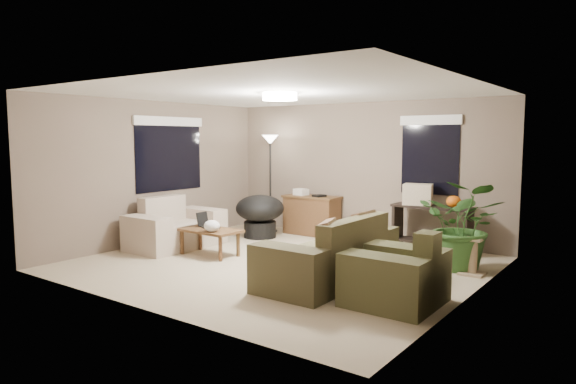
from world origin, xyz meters
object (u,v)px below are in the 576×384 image
Objects in this scene: console_table at (432,225)px; main_sofa at (333,258)px; papasan_chair at (260,213)px; houseplant at (464,235)px; desk at (312,215)px; loveseat at (175,230)px; cat_scratching_post at (473,259)px; floor_lamp at (270,151)px; armchair at (396,278)px; coffee_table at (210,233)px.

main_sofa is at bearing -99.00° from console_table.
houseplant is at bearing -2.38° from papasan_chair.
main_sofa is 3.22m from desk.
loveseat is at bearing -163.11° from houseplant.
papasan_chair is at bearing 175.10° from cat_scratching_post.
loveseat is 0.84× the size of floor_lamp.
houseplant is at bearing -16.75° from desk.
loveseat is 4.30m from console_table.
loveseat is 1.26× the size of houseplant.
main_sofa and loveseat have the same top height.
armchair reaches higher than cat_scratching_post.
desk is 3.58m from cat_scratching_post.
armchair is at bearing -93.90° from houseplant.
main_sofa is 1.73× the size of houseplant.
armchair is 0.79× the size of houseplant.
desk is at bearing 12.34° from floor_lamp.
papasan_chair is (-3.02, -0.76, 0.03)m from console_table.
loveseat is 4.67m from houseplant.
houseplant is 2.54× the size of cat_scratching_post.
floor_lamp is (-2.86, 2.33, 1.30)m from main_sofa.
armchair is 4.25m from papasan_chair.
main_sofa is at bearing 159.99° from armchair.
cat_scratching_post is at bearing 79.67° from armchair.
cat_scratching_post is at bearing -47.91° from console_table.
desk is at bearing 82.16° from coffee_table.
floor_lamp is (-0.86, -0.19, 1.22)m from desk.
coffee_table is at bearing -161.11° from cat_scratching_post.
papasan_chair reaches higher than cat_scratching_post.
houseplant is at bearing 16.89° from loveseat.
main_sofa is 2.51m from console_table.
coffee_table is at bearing -97.84° from desk.
armchair reaches higher than desk.
loveseat reaches higher than console_table.
papasan_chair is 0.47× the size of floor_lamp.
console_table is (0.39, 2.48, 0.14)m from main_sofa.
coffee_table is 3.82m from houseplant.
papasan_chair is 1.80× the size of cat_scratching_post.
main_sofa is at bearing -135.25° from cat_scratching_post.
desk is at bearing 136.46° from armchair.
armchair is at bearing -43.54° from desk.
main_sofa reaches higher than cat_scratching_post.
houseplant reaches higher than cat_scratching_post.
desk reaches higher than coffee_table.
houseplant reaches higher than console_table.
console_table reaches higher than cat_scratching_post.
papasan_chair is at bearing 67.12° from loveseat.
houseplant is (3.82, -0.16, 0.03)m from papasan_chair.
main_sofa reaches higher than papasan_chair.
desk is 0.86× the size of houseplant.
loveseat is 2.53m from floor_lamp.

